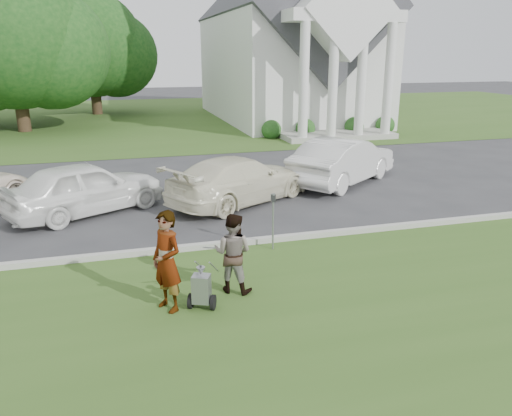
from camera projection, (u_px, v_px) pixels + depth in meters
name	position (u px, v px, depth m)	size (l,w,h in m)	color
ground	(248.00, 254.00, 11.73)	(120.00, 120.00, 0.00)	#333335
grass_strip	(290.00, 315.00, 8.97)	(80.00, 7.00, 0.01)	#35571D
church_lawn	(154.00, 117.00, 36.54)	(80.00, 30.00, 0.01)	#35571D
curb	(242.00, 242.00, 12.21)	(80.00, 0.18, 0.15)	#9E9E93
church	(289.00, 30.00, 33.52)	(9.19, 19.00, 24.10)	white
tree_left	(13.00, 42.00, 28.34)	(10.63, 8.40, 9.71)	#332316
tree_back	(92.00, 50.00, 36.84)	(9.61, 7.60, 8.89)	#332316
striping_cart	(202.00, 289.00, 9.10)	(0.75, 1.05, 0.90)	black
person_left	(167.00, 262.00, 8.91)	(0.68, 0.45, 1.88)	#999999
person_right	(233.00, 254.00, 9.65)	(0.77, 0.60, 1.59)	#999999
parking_meter_near	(273.00, 215.00, 11.70)	(0.10, 0.09, 1.39)	gray
car_b	(85.00, 188.00, 14.46)	(1.83, 4.54, 1.55)	white
car_c	(239.00, 180.00, 15.56)	(2.03, 4.99, 1.45)	#F0EBCC
car_d	(343.00, 161.00, 17.84)	(1.74, 5.00, 1.65)	silver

